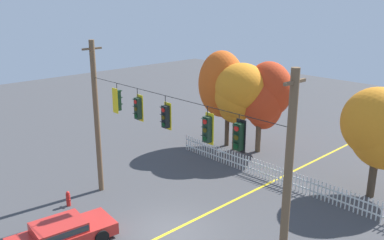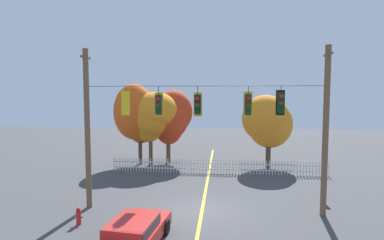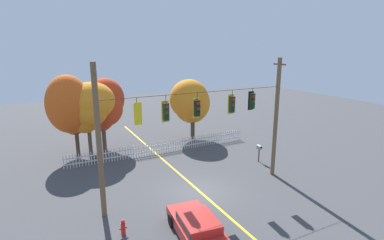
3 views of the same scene
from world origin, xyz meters
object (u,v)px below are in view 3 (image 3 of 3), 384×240
Objects in this scene: traffic_signal_westbound_side at (252,101)px; autumn_maple_mid at (89,106)px; parked_car at (198,227)px; traffic_signal_southbound_primary at (137,113)px; traffic_signal_northbound_secondary at (197,108)px; fire_hydrant at (123,227)px; traffic_signal_northbound_primary at (232,104)px; autumn_maple_far_west at (190,101)px; roadside_mailbox at (259,148)px; traffic_signal_eastbound_side at (166,112)px; autumn_oak_far_east at (104,105)px; autumn_maple_near_fence at (70,107)px.

autumn_maple_mid is at bearing 130.29° from traffic_signal_westbound_side.
traffic_signal_southbound_primary is at bearing 109.88° from parked_car.
traffic_signal_northbound_secondary reaches higher than fire_hydrant.
traffic_signal_northbound_primary reaches higher than autumn_maple_far_west.
autumn_maple_far_west is 8.81m from roadside_mailbox.
traffic_signal_eastbound_side reaches higher than autumn_oak_far_east.
fire_hydrant is (-7.77, -2.24, -5.07)m from traffic_signal_northbound_primary.
autumn_maple_mid is at bearing -178.10° from autumn_maple_far_west.
autumn_oak_far_east is 15.90m from parked_car.
traffic_signal_northbound_secondary is 1.87× the size of fire_hydrant.
traffic_signal_northbound_secondary is at bearing -74.17° from autumn_oak_far_east.
traffic_signal_eastbound_side reaches higher than parked_car.
roadside_mailbox is (6.92, 2.39, -4.34)m from traffic_signal_northbound_secondary.
autumn_maple_near_fence reaches higher than autumn_maple_mid.
traffic_signal_southbound_primary is at bearing -129.04° from autumn_maple_far_west.
fire_hydrant is at bearing 148.58° from parked_car.
traffic_signal_northbound_primary is 1.13× the size of roadside_mailbox.
roadside_mailbox is (9.08, 6.54, 0.51)m from parked_car.
roadside_mailbox is at bearing 15.04° from traffic_signal_eastbound_side.
traffic_signal_northbound_secondary is at bearing -59.90° from autumn_maple_near_fence.
autumn_maple_near_fence reaches higher than parked_car.
traffic_signal_southbound_primary is 1.67m from traffic_signal_eastbound_side.
traffic_signal_southbound_primary is 0.25× the size of autumn_maple_far_west.
autumn_oak_far_east is at bearing 81.37° from fire_hydrant.
traffic_signal_southbound_primary is 0.95× the size of traffic_signal_northbound_primary.
autumn_maple_far_west is 7.28× the size of fire_hydrant.
autumn_maple_near_fence is (-2.44, 10.52, -1.29)m from traffic_signal_southbound_primary.
traffic_signal_westbound_side is (6.03, -0.00, 0.12)m from traffic_signal_eastbound_side.
traffic_signal_eastbound_side is 1.09× the size of traffic_signal_westbound_side.
parked_car is (-4.64, -4.15, -4.86)m from traffic_signal_northbound_primary.
autumn_oak_far_east reaches higher than fire_hydrant.
autumn_oak_far_east is at bearing 122.64° from traffic_signal_westbound_side.
traffic_signal_northbound_secondary and traffic_signal_westbound_side have the same top height.
roadside_mailbox reaches higher than parked_car.
fire_hydrant is at bearing -159.23° from roadside_mailbox.
autumn_maple_mid is 13.05m from fire_hydrant.
autumn_oak_far_east is at bearing 16.61° from autumn_maple_near_fence.
traffic_signal_eastbound_side is 10.18m from roadside_mailbox.
autumn_maple_far_west is (2.44, 10.55, -1.69)m from traffic_signal_northbound_primary.
fire_hydrant is at bearing -157.05° from traffic_signal_northbound_secondary.
traffic_signal_eastbound_side is at bearing -68.63° from autumn_maple_near_fence.
traffic_signal_westbound_side is 14.66m from autumn_maple_near_fence.
traffic_signal_northbound_secondary is at bearing 0.31° from traffic_signal_southbound_primary.
autumn_maple_far_west is 4.33× the size of roadside_mailbox.
traffic_signal_northbound_primary is 1.57m from traffic_signal_westbound_side.
roadside_mailbox is (10.14, -8.96, -2.85)m from autumn_oak_far_east.
autumn_oak_far_east is (-7.27, 11.35, -1.59)m from traffic_signal_westbound_side.
autumn_oak_far_east is (-1.24, 11.35, -1.47)m from traffic_signal_eastbound_side.
traffic_signal_eastbound_side and traffic_signal_northbound_primary have the same top height.
autumn_oak_far_east is at bearing 93.92° from parked_car.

